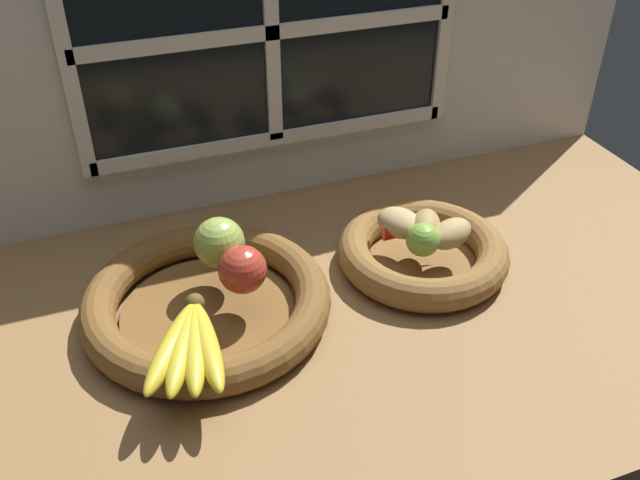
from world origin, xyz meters
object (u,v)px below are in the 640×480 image
(fruit_bowl_left, at_px, (207,302))
(apple_red_right, at_px, (243,270))
(chili_pepper, at_px, (417,231))
(potato_oblong, at_px, (400,223))
(potato_large, at_px, (426,227))
(apple_green_back, at_px, (219,242))
(banana_bunch_front, at_px, (189,345))
(potato_small, at_px, (451,234))
(lime_near, at_px, (423,240))
(fruit_bowl_right, at_px, (423,252))

(fruit_bowl_left, distance_m, apple_red_right, 0.08)
(fruit_bowl_left, bearing_deg, chili_pepper, 1.33)
(potato_oblong, distance_m, potato_large, 0.04)
(apple_red_right, xyz_separation_m, apple_green_back, (-0.02, 0.07, 0.00))
(apple_green_back, height_order, potato_large, apple_green_back)
(fruit_bowl_left, relative_size, banana_bunch_front, 1.96)
(potato_small, bearing_deg, lime_near, -173.33)
(potato_oblong, relative_size, lime_near, 1.49)
(apple_green_back, relative_size, lime_near, 1.46)
(banana_bunch_front, relative_size, chili_pepper, 1.70)
(potato_large, bearing_deg, potato_oblong, 142.13)
(fruit_bowl_left, distance_m, banana_bunch_front, 0.14)
(lime_near, bearing_deg, apple_red_right, 177.46)
(fruit_bowl_left, relative_size, fruit_bowl_right, 1.33)
(apple_red_right, distance_m, potato_large, 0.30)
(apple_green_back, distance_m, lime_near, 0.30)
(apple_red_right, bearing_deg, potato_small, -1.08)
(fruit_bowl_right, distance_m, apple_green_back, 0.33)
(apple_green_back, bearing_deg, lime_near, -15.90)
(fruit_bowl_left, relative_size, potato_small, 4.51)
(potato_large, height_order, lime_near, lime_near)
(fruit_bowl_right, xyz_separation_m, apple_red_right, (-0.30, -0.02, 0.06))
(potato_oblong, xyz_separation_m, potato_large, (0.03, -0.03, 0.00))
(fruit_bowl_right, xyz_separation_m, potato_oblong, (-0.03, 0.03, 0.05))
(potato_large, bearing_deg, lime_near, -123.69)
(apple_red_right, height_order, chili_pepper, apple_red_right)
(fruit_bowl_right, relative_size, apple_red_right, 3.93)
(fruit_bowl_left, bearing_deg, fruit_bowl_right, 0.00)
(lime_near, bearing_deg, fruit_bowl_right, 56.31)
(apple_green_back, bearing_deg, potato_small, -12.63)
(potato_large, distance_m, potato_small, 0.04)
(apple_red_right, relative_size, lime_near, 1.33)
(potato_large, bearing_deg, banana_bunch_front, -162.64)
(fruit_bowl_right, bearing_deg, lime_near, -123.69)
(apple_red_right, xyz_separation_m, banana_bunch_front, (-0.10, -0.10, -0.02))
(chili_pepper, bearing_deg, potato_small, -34.67)
(apple_red_right, distance_m, potato_small, 0.33)
(potato_small, xyz_separation_m, lime_near, (-0.05, -0.01, 0.01))
(apple_red_right, height_order, apple_green_back, apple_green_back)
(banana_bunch_front, relative_size, potato_oblong, 2.38)
(fruit_bowl_right, bearing_deg, apple_green_back, 171.27)
(potato_small, bearing_deg, apple_green_back, 167.37)
(chili_pepper, bearing_deg, fruit_bowl_right, -30.85)
(potato_oblong, bearing_deg, chili_pepper, -36.95)
(fruit_bowl_right, relative_size, banana_bunch_front, 1.48)
(chili_pepper, bearing_deg, potato_oblong, 152.22)
(fruit_bowl_right, xyz_separation_m, lime_near, (-0.02, -0.03, 0.05))
(fruit_bowl_left, relative_size, potato_large, 4.60)
(potato_oblong, xyz_separation_m, chili_pepper, (0.02, -0.02, -0.01))
(banana_bunch_front, height_order, chili_pepper, banana_bunch_front)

